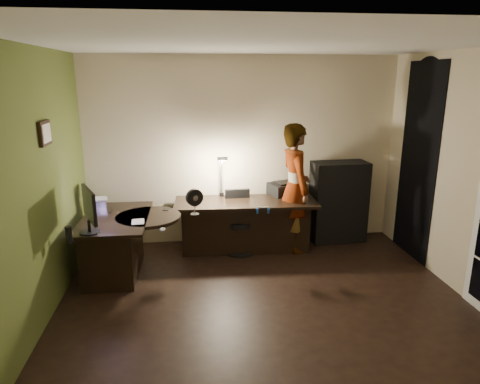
{
  "coord_description": "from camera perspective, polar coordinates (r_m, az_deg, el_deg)",
  "views": [
    {
      "loc": [
        -0.77,
        -4.09,
        2.42
      ],
      "look_at": [
        -0.15,
        1.05,
        1.0
      ],
      "focal_mm": 32.0,
      "sensor_mm": 36.0,
      "label": 1
    }
  ],
  "objects": [
    {
      "name": "floor",
      "position": [
        4.81,
        3.39,
        -14.92
      ],
      "size": [
        4.5,
        4.0,
        0.01
      ],
      "primitive_type": "cube",
      "color": "black",
      "rests_on": "ground"
    },
    {
      "name": "ceiling",
      "position": [
        4.17,
        4.0,
        19.23
      ],
      "size": [
        4.5,
        4.0,
        0.01
      ],
      "primitive_type": "cube",
      "color": "silver",
      "rests_on": "floor"
    },
    {
      "name": "wall_back",
      "position": [
        6.23,
        0.32,
        5.45
      ],
      "size": [
        4.5,
        0.01,
        2.7
      ],
      "primitive_type": "cube",
      "color": "beige",
      "rests_on": "floor"
    },
    {
      "name": "wall_front",
      "position": [
        2.47,
        12.29,
        -10.71
      ],
      "size": [
        4.5,
        0.01,
        2.7
      ],
      "primitive_type": "cube",
      "color": "beige",
      "rests_on": "floor"
    },
    {
      "name": "wall_left",
      "position": [
        4.48,
        -26.0,
        -0.05
      ],
      "size": [
        0.01,
        4.0,
        2.7
      ],
      "primitive_type": "cube",
      "color": "beige",
      "rests_on": "floor"
    },
    {
      "name": "wall_right",
      "position": [
        5.2,
        28.93,
        1.53
      ],
      "size": [
        0.01,
        4.0,
        2.7
      ],
      "primitive_type": "cube",
      "color": "beige",
      "rests_on": "floor"
    },
    {
      "name": "green_wall_overlay",
      "position": [
        4.47,
        -25.82,
        -0.05
      ],
      "size": [
        0.0,
        4.0,
        2.7
      ],
      "primitive_type": "cube",
      "color": "#4A5A24",
      "rests_on": "floor"
    },
    {
      "name": "arched_doorway",
      "position": [
        6.15,
        22.64,
        3.65
      ],
      "size": [
        0.01,
        0.9,
        2.6
      ],
      "primitive_type": "cube",
      "color": "black",
      "rests_on": "floor"
    },
    {
      "name": "framed_picture",
      "position": [
        4.8,
        -24.61,
        7.15
      ],
      "size": [
        0.04,
        0.3,
        0.25
      ],
      "primitive_type": "cube",
      "color": "black",
      "rests_on": "wall_left"
    },
    {
      "name": "desk_left",
      "position": [
        5.57,
        -16.03,
        -6.87
      ],
      "size": [
        0.81,
        1.3,
        0.75
      ],
      "primitive_type": "cube",
      "rotation": [
        0.0,
        0.0,
        -0.01
      ],
      "color": "black",
      "rests_on": "floor"
    },
    {
      "name": "desk_right",
      "position": [
        6.03,
        0.75,
        -4.55
      ],
      "size": [
        1.99,
        0.77,
        0.73
      ],
      "primitive_type": "cube",
      "rotation": [
        0.0,
        0.0,
        -0.04
      ],
      "color": "black",
      "rests_on": "floor"
    },
    {
      "name": "cabinet",
      "position": [
        6.52,
        12.97,
        -1.27
      ],
      "size": [
        0.82,
        0.44,
        1.2
      ],
      "primitive_type": "cube",
      "rotation": [
        0.0,
        0.0,
        0.05
      ],
      "color": "black",
      "rests_on": "floor"
    },
    {
      "name": "laptop_stand",
      "position": [
        5.95,
        -18.56,
        -1.38
      ],
      "size": [
        0.26,
        0.23,
        0.09
      ],
      "primitive_type": "cube",
      "rotation": [
        0.0,
        0.0,
        0.19
      ],
      "color": "silver",
      "rests_on": "desk_left"
    },
    {
      "name": "laptop",
      "position": [
        5.91,
        -18.67,
        -0.03
      ],
      "size": [
        0.35,
        0.34,
        0.2
      ],
      "primitive_type": "cube",
      "rotation": [
        0.0,
        0.0,
        0.26
      ],
      "color": "silver",
      "rests_on": "laptop_stand"
    },
    {
      "name": "monitor",
      "position": [
        4.95,
        -19.55,
        -3.16
      ],
      "size": [
        0.32,
        0.55,
        0.36
      ],
      "primitive_type": "cube",
      "rotation": [
        0.0,
        0.0,
        0.41
      ],
      "color": "black",
      "rests_on": "desk_left"
    },
    {
      "name": "mouse",
      "position": [
        4.85,
        -10.3,
        -4.93
      ],
      "size": [
        0.06,
        0.09,
        0.03
      ],
      "primitive_type": "ellipsoid",
      "rotation": [
        0.0,
        0.0,
        -0.02
      ],
      "color": "silver",
      "rests_on": "desk_left"
    },
    {
      "name": "phone",
      "position": [
        5.61,
        -9.77,
        -2.22
      ],
      "size": [
        0.09,
        0.15,
        0.01
      ],
      "primitive_type": "cube",
      "rotation": [
        0.0,
        0.0,
        -0.19
      ],
      "color": "black",
      "rests_on": "desk_left"
    },
    {
      "name": "pen",
      "position": [
        5.68,
        -16.78,
        -2.46
      ],
      "size": [
        0.02,
        0.15,
        0.01
      ],
      "primitive_type": "cube",
      "rotation": [
        0.0,
        0.0,
        0.05
      ],
      "color": "black",
      "rests_on": "desk_left"
    },
    {
      "name": "speaker",
      "position": [
        4.76,
        -21.84,
        -5.31
      ],
      "size": [
        0.09,
        0.09,
        0.18
      ],
      "primitive_type": "cylinder",
      "rotation": [
        0.0,
        0.0,
        -0.31
      ],
      "color": "black",
      "rests_on": "desk_left"
    },
    {
      "name": "notepad",
      "position": [
        5.19,
        -13.45,
        -3.89
      ],
      "size": [
        0.16,
        0.21,
        0.01
      ],
      "primitive_type": "cube",
      "rotation": [
        0.0,
        0.0,
        0.1
      ],
      "color": "silver",
      "rests_on": "desk_left"
    },
    {
      "name": "desk_fan",
      "position": [
        5.35,
        -6.08,
        -1.32
      ],
      "size": [
        0.25,
        0.19,
        0.34
      ],
      "primitive_type": "cube",
      "rotation": [
        0.0,
        0.0,
        0.4
      ],
      "color": "black",
      "rests_on": "desk_right"
    },
    {
      "name": "headphones",
      "position": [
        5.43,
        3.09,
        -2.37
      ],
      "size": [
        0.19,
        0.1,
        0.09
      ],
      "primitive_type": "cube",
      "rotation": [
        0.0,
        0.0,
        -0.15
      ],
      "color": "navy",
      "rests_on": "desk_right"
    },
    {
      "name": "printer",
      "position": [
        6.26,
        6.02,
        0.47
      ],
      "size": [
        0.52,
        0.46,
        0.19
      ],
      "primitive_type": "cube",
      "rotation": [
        0.0,
        0.0,
        0.33
      ],
      "color": "black",
      "rests_on": "desk_right"
    },
    {
      "name": "desk_lamp",
      "position": [
        6.09,
        -2.5,
        2.36
      ],
      "size": [
        0.19,
        0.31,
        0.65
      ],
      "primitive_type": "cube",
      "rotation": [
        0.0,
        0.0,
        0.1
      ],
      "color": "black",
      "rests_on": "desk_right"
    },
    {
      "name": "office_chair",
      "position": [
        5.98,
        -0.07,
        -4.1
      ],
      "size": [
        0.5,
        0.5,
        0.86
      ],
      "primitive_type": "cube",
      "rotation": [
        0.0,
        0.0,
        0.04
      ],
      "color": "black",
      "rests_on": "floor"
    },
    {
      "name": "person",
      "position": [
        6.0,
        7.35,
        0.54
      ],
      "size": [
        0.5,
        0.69,
        1.8
      ],
      "primitive_type": "imported",
      "rotation": [
        0.0,
        0.0,
        1.68
      ],
      "color": "#D8A88C",
      "rests_on": "floor"
    }
  ]
}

